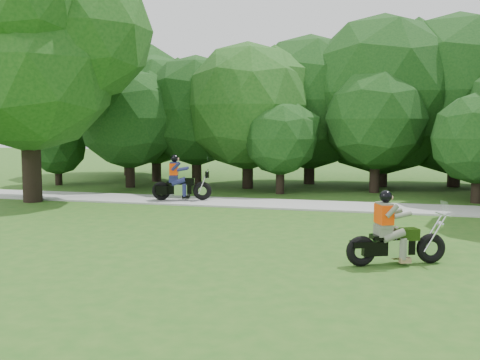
# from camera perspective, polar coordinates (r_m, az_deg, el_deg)

# --- Properties ---
(ground) EXTENTS (100.00, 100.00, 0.00)m
(ground) POSITION_cam_1_polar(r_m,az_deg,el_deg) (10.93, 4.74, -8.88)
(ground) COLOR #265719
(ground) RESTS_ON ground
(walkway) EXTENTS (60.00, 2.20, 0.06)m
(walkway) POSITION_cam_1_polar(r_m,az_deg,el_deg) (18.71, 8.96, -2.72)
(walkway) COLOR #9B9B96
(walkway) RESTS_ON ground
(tree_line) EXTENTS (36.30, 12.69, 7.89)m
(tree_line) POSITION_cam_1_polar(r_m,az_deg,el_deg) (25.03, 16.30, 7.73)
(tree_line) COLOR black
(tree_line) RESTS_ON ground
(big_tree_west) EXTENTS (8.64, 6.56, 9.96)m
(big_tree_west) POSITION_cam_1_polar(r_m,az_deg,el_deg) (21.43, -21.30, 13.39)
(big_tree_west) COLOR black
(big_tree_west) RESTS_ON ground
(chopper_motorcycle) EXTENTS (2.03, 1.18, 1.51)m
(chopper_motorcycle) POSITION_cam_1_polar(r_m,az_deg,el_deg) (11.09, 15.88, -5.92)
(chopper_motorcycle) COLOR black
(chopper_motorcycle) RESTS_ON ground
(touring_motorcycle) EXTENTS (2.17, 1.06, 1.68)m
(touring_motorcycle) POSITION_cam_1_polar(r_m,az_deg,el_deg) (19.72, -6.63, -0.39)
(touring_motorcycle) COLOR black
(touring_motorcycle) RESTS_ON walkway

